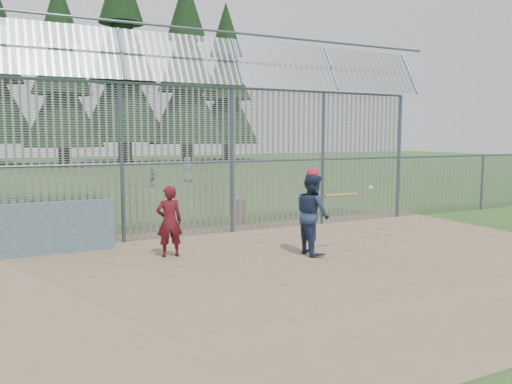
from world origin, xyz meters
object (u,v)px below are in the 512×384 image
onlooker (169,221)px  trash_can (238,211)px  dugout_wall (58,228)px  batter (312,214)px

onlooker → trash_can: onlooker is taller
dugout_wall → onlooker: size_ratio=1.57×
dugout_wall → trash_can: size_ratio=3.05×
dugout_wall → trash_can: (5.39, 1.93, -0.24)m
onlooker → trash_can: (3.18, 3.34, -0.43)m
onlooker → dugout_wall: bearing=-26.7°
batter → trash_can: size_ratio=2.25×
batter → trash_can: 4.56m
onlooker → trash_can: bearing=-127.7°
dugout_wall → trash_can: 5.73m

